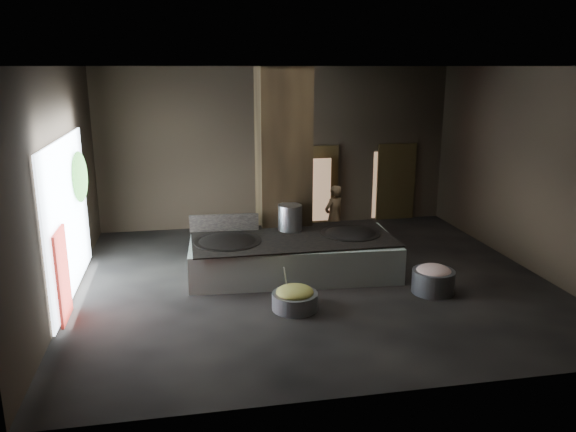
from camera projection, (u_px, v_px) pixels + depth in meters
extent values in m
cube|color=black|center=(312.00, 281.00, 12.26)|extent=(10.00, 9.00, 0.10)
cube|color=black|center=(315.00, 63.00, 11.07)|extent=(10.00, 9.00, 0.10)
cube|color=black|center=(277.00, 148.00, 15.98)|extent=(10.00, 0.10, 4.50)
cube|color=black|center=(393.00, 244.00, 7.34)|extent=(10.00, 0.10, 4.50)
cube|color=black|center=(57.00, 187.00, 10.76)|extent=(0.10, 9.00, 4.50)
cube|color=black|center=(533.00, 170.00, 12.57)|extent=(0.10, 9.00, 4.50)
cube|color=black|center=(283.00, 163.00, 13.41)|extent=(1.20, 1.20, 4.50)
cube|color=silver|center=(292.00, 256.00, 12.56)|extent=(4.65, 2.44, 0.79)
cube|color=black|center=(293.00, 238.00, 12.45)|extent=(4.42, 2.12, 0.03)
ellipsoid|color=black|center=(227.00, 245.00, 12.16)|extent=(1.43, 1.43, 0.39)
cylinder|color=black|center=(227.00, 242.00, 12.14)|extent=(1.46, 1.46, 0.05)
ellipsoid|color=black|center=(350.00, 236.00, 12.75)|extent=(1.33, 1.33, 0.37)
cylinder|color=black|center=(350.00, 234.00, 12.74)|extent=(1.36, 1.36, 0.05)
cylinder|color=#AAAEB2|center=(290.00, 218.00, 12.90)|extent=(0.55, 0.55, 0.59)
cube|color=black|center=(224.00, 223.00, 12.84)|extent=(1.57, 0.16, 0.39)
imported|color=olive|center=(334.00, 217.00, 14.16)|extent=(0.70, 0.62, 1.63)
cylinder|color=slate|center=(295.00, 301.00, 10.70)|extent=(0.91, 0.91, 0.32)
ellipsoid|color=olive|center=(295.00, 292.00, 10.66)|extent=(0.72, 0.72, 0.22)
cylinder|color=#AAAEB2|center=(286.00, 280.00, 10.72)|extent=(0.16, 0.33, 0.62)
cylinder|color=slate|center=(433.00, 281.00, 11.48)|extent=(0.90, 0.90, 0.47)
ellipsoid|color=tan|center=(434.00, 272.00, 11.43)|extent=(0.72, 0.72, 0.27)
cube|color=black|center=(318.00, 186.00, 16.40)|extent=(1.18, 0.08, 2.38)
cube|color=#8C6647|center=(318.00, 190.00, 16.13)|extent=(0.77, 0.04, 1.83)
cube|color=black|center=(396.00, 183.00, 16.83)|extent=(1.18, 0.08, 2.38)
cube|color=#8C6647|center=(386.00, 185.00, 16.85)|extent=(0.85, 0.04, 2.02)
cube|color=white|center=(68.00, 217.00, 11.13)|extent=(0.04, 4.20, 3.10)
cube|color=maroon|center=(63.00, 275.00, 10.10)|extent=(0.05, 0.90, 1.70)
ellipsoid|color=#194714|center=(80.00, 177.00, 12.04)|extent=(0.28, 1.10, 1.10)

